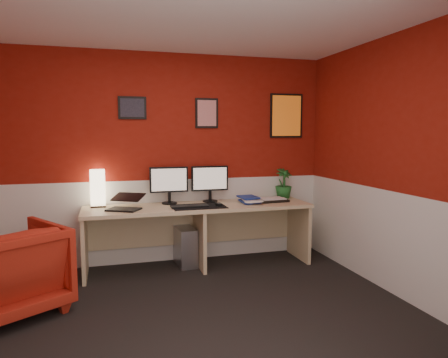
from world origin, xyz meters
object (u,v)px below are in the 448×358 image
at_px(shoji_lamp, 98,189).
at_px(monitor_right, 210,178).
at_px(desk, 199,236).
at_px(monitor_left, 169,179).
at_px(laptop, 123,200).
at_px(zen_tray, 272,200).
at_px(armchair, 7,270).
at_px(potted_plant, 283,183).
at_px(pc_tower, 185,246).

bearing_deg(shoji_lamp, monitor_right, -0.95).
distance_m(desk, monitor_left, 0.75).
height_order(laptop, zen_tray, laptop).
relative_size(shoji_lamp, armchair, 0.47).
bearing_deg(potted_plant, laptop, -171.45).
height_order(shoji_lamp, laptop, shoji_lamp).
xyz_separation_m(shoji_lamp, pc_tower, (0.97, -0.09, -0.70)).
height_order(zen_tray, potted_plant, potted_plant).
distance_m(laptop, zen_tray, 1.77).
bearing_deg(zen_tray, potted_plant, 40.23).
distance_m(potted_plant, pc_tower, 1.48).
xyz_separation_m(laptop, monitor_left, (0.54, 0.28, 0.18)).
height_order(desk, pc_tower, desk).
xyz_separation_m(shoji_lamp, zen_tray, (2.03, -0.20, -0.18)).
bearing_deg(pc_tower, laptop, -167.42).
relative_size(zen_tray, pc_tower, 0.78).
height_order(desk, zen_tray, zen_tray).
bearing_deg(shoji_lamp, desk, -11.51).
height_order(monitor_left, monitor_right, same).
distance_m(laptop, potted_plant, 2.03).
relative_size(laptop, zen_tray, 0.94).
xyz_separation_m(shoji_lamp, monitor_left, (0.80, -0.03, 0.09)).
relative_size(shoji_lamp, monitor_left, 0.69).
relative_size(monitor_right, pc_tower, 1.29).
xyz_separation_m(potted_plant, pc_tower, (-1.30, -0.09, -0.70)).
bearing_deg(laptop, desk, 34.94).
distance_m(zen_tray, armchair, 2.91).
bearing_deg(armchair, laptop, -177.96).
bearing_deg(zen_tray, pc_tower, 173.99).
bearing_deg(monitor_right, armchair, -154.17).
xyz_separation_m(potted_plant, armchair, (-3.01, -1.00, -0.53)).
bearing_deg(pc_tower, desk, -46.97).
bearing_deg(zen_tray, shoji_lamp, 174.25).
height_order(shoji_lamp, pc_tower, shoji_lamp).
bearing_deg(monitor_left, laptop, -152.61).
distance_m(laptop, armchair, 1.31).
xyz_separation_m(monitor_left, zen_tray, (1.23, -0.18, -0.28)).
xyz_separation_m(desk, potted_plant, (1.15, 0.22, 0.56)).
bearing_deg(armchair, monitor_right, 172.93).
bearing_deg(laptop, potted_plant, 38.25).
bearing_deg(zen_tray, laptop, -176.73).
distance_m(potted_plant, armchair, 3.22).
distance_m(monitor_right, potted_plant, 0.98).
bearing_deg(potted_plant, monitor_right, -178.99).
relative_size(shoji_lamp, monitor_right, 0.69).
xyz_separation_m(desk, zen_tray, (0.92, 0.02, 0.38)).
relative_size(laptop, potted_plant, 0.87).
height_order(laptop, armchair, laptop).
height_order(monitor_left, potted_plant, monitor_left).
xyz_separation_m(shoji_lamp, potted_plant, (2.27, -0.00, -0.01)).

